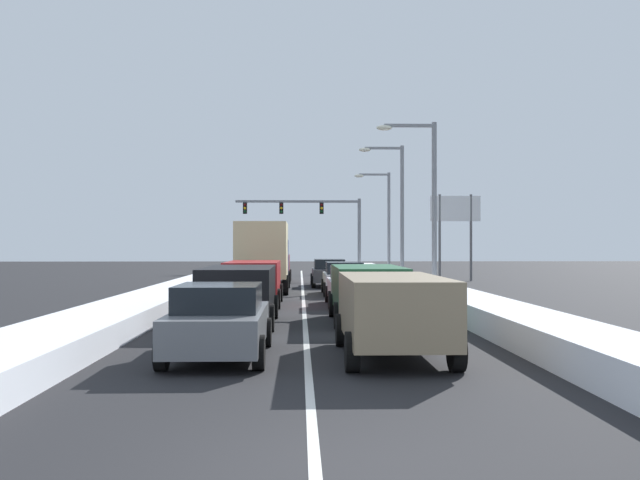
{
  "coord_description": "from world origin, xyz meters",
  "views": [
    {
      "loc": [
        -0.16,
        -7.3,
        2.33
      ],
      "look_at": [
        0.98,
        32.87,
        2.57
      ],
      "focal_mm": 40.65,
      "sensor_mm": 36.0,
      "label": 1
    }
  ],
  "objects_px": {
    "suv_black_center_lane_second": "(239,290)",
    "sedan_silver_right_lane_fourth": "(344,278)",
    "suv_tan_right_lane_nearest": "(393,308)",
    "traffic_light_gantry": "(315,216)",
    "roadside_sign_right": "(455,218)",
    "sedan_white_right_lane_third": "(353,286)",
    "suv_maroon_center_lane_fifth": "(273,266)",
    "sedan_gray_center_lane_nearest": "(219,321)",
    "street_lamp_right_near": "(426,192)",
    "suv_red_center_lane_third": "(253,279)",
    "street_lamp_right_far": "(384,213)",
    "suv_green_right_lane_second": "(368,288)",
    "box_truck_center_lane_fourth": "(263,253)",
    "sedan_charcoal_right_lane_fifth": "(329,273)",
    "street_lamp_right_mid": "(396,201)"
  },
  "relations": [
    {
      "from": "sedan_gray_center_lane_nearest",
      "to": "suv_black_center_lane_second",
      "type": "distance_m",
      "value": 6.11
    },
    {
      "from": "suv_green_right_lane_second",
      "to": "suv_maroon_center_lane_fifth",
      "type": "bearing_deg",
      "value": 99.0
    },
    {
      "from": "street_lamp_right_mid",
      "to": "sedan_silver_right_lane_fourth",
      "type": "bearing_deg",
      "value": -112.03
    },
    {
      "from": "roadside_sign_right",
      "to": "street_lamp_right_mid",
      "type": "bearing_deg",
      "value": -141.52
    },
    {
      "from": "suv_black_center_lane_second",
      "to": "sedan_silver_right_lane_fourth",
      "type": "bearing_deg",
      "value": 72.93
    },
    {
      "from": "suv_black_center_lane_second",
      "to": "suv_tan_right_lane_nearest",
      "type": "bearing_deg",
      "value": -59.2
    },
    {
      "from": "suv_red_center_lane_third",
      "to": "box_truck_center_lane_fourth",
      "type": "height_order",
      "value": "box_truck_center_lane_fourth"
    },
    {
      "from": "suv_tan_right_lane_nearest",
      "to": "suv_green_right_lane_second",
      "type": "xyz_separation_m",
      "value": [
        0.12,
        6.7,
        0.0
      ]
    },
    {
      "from": "sedan_silver_right_lane_fourth",
      "to": "roadside_sign_right",
      "type": "relative_size",
      "value": 0.82
    },
    {
      "from": "street_lamp_right_near",
      "to": "street_lamp_right_mid",
      "type": "relative_size",
      "value": 0.95
    },
    {
      "from": "suv_tan_right_lane_nearest",
      "to": "suv_maroon_center_lane_fifth",
      "type": "height_order",
      "value": "same"
    },
    {
      "from": "sedan_white_right_lane_third",
      "to": "suv_maroon_center_lane_fifth",
      "type": "distance_m",
      "value": 17.51
    },
    {
      "from": "roadside_sign_right",
      "to": "suv_maroon_center_lane_fifth",
      "type": "bearing_deg",
      "value": -174.29
    },
    {
      "from": "sedan_silver_right_lane_fourth",
      "to": "suv_red_center_lane_third",
      "type": "bearing_deg",
      "value": -123.79
    },
    {
      "from": "street_lamp_right_near",
      "to": "street_lamp_right_far",
      "type": "xyz_separation_m",
      "value": [
        0.67,
        21.52,
        -0.03
      ]
    },
    {
      "from": "sedan_white_right_lane_third",
      "to": "roadside_sign_right",
      "type": "bearing_deg",
      "value": 66.72
    },
    {
      "from": "sedan_gray_center_lane_nearest",
      "to": "street_lamp_right_near",
      "type": "height_order",
      "value": "street_lamp_right_near"
    },
    {
      "from": "suv_red_center_lane_third",
      "to": "street_lamp_right_mid",
      "type": "bearing_deg",
      "value": 63.07
    },
    {
      "from": "sedan_white_right_lane_third",
      "to": "suv_red_center_lane_third",
      "type": "distance_m",
      "value": 3.81
    },
    {
      "from": "sedan_gray_center_lane_nearest",
      "to": "box_truck_center_lane_fourth",
      "type": "height_order",
      "value": "box_truck_center_lane_fourth"
    },
    {
      "from": "suv_tan_right_lane_nearest",
      "to": "suv_red_center_lane_third",
      "type": "height_order",
      "value": "same"
    },
    {
      "from": "sedan_silver_right_lane_fourth",
      "to": "traffic_light_gantry",
      "type": "xyz_separation_m",
      "value": [
        -0.71,
        27.74,
        3.96
      ]
    },
    {
      "from": "traffic_light_gantry",
      "to": "roadside_sign_right",
      "type": "distance_m",
      "value": 17.68
    },
    {
      "from": "sedan_gray_center_lane_nearest",
      "to": "suv_green_right_lane_second",
      "type": "bearing_deg",
      "value": 61.11
    },
    {
      "from": "suv_maroon_center_lane_fifth",
      "to": "street_lamp_right_mid",
      "type": "relative_size",
      "value": 0.6
    },
    {
      "from": "sedan_white_right_lane_third",
      "to": "sedan_silver_right_lane_fourth",
      "type": "relative_size",
      "value": 1.0
    },
    {
      "from": "suv_maroon_center_lane_fifth",
      "to": "street_lamp_right_mid",
      "type": "bearing_deg",
      "value": -16.92
    },
    {
      "from": "sedan_silver_right_lane_fourth",
      "to": "suv_red_center_lane_third",
      "type": "relative_size",
      "value": 0.92
    },
    {
      "from": "traffic_light_gantry",
      "to": "street_lamp_right_far",
      "type": "distance_m",
      "value": 9.41
    },
    {
      "from": "suv_green_right_lane_second",
      "to": "sedan_charcoal_right_lane_fifth",
      "type": "height_order",
      "value": "suv_green_right_lane_second"
    },
    {
      "from": "sedan_gray_center_lane_nearest",
      "to": "street_lamp_right_near",
      "type": "relative_size",
      "value": 0.59
    },
    {
      "from": "sedan_charcoal_right_lane_fifth",
      "to": "roadside_sign_right",
      "type": "bearing_deg",
      "value": 34.56
    },
    {
      "from": "sedan_silver_right_lane_fourth",
      "to": "street_lamp_right_mid",
      "type": "bearing_deg",
      "value": 67.97
    },
    {
      "from": "sedan_charcoal_right_lane_fifth",
      "to": "street_lamp_right_mid",
      "type": "xyz_separation_m",
      "value": [
        4.03,
        2.33,
        4.1
      ]
    },
    {
      "from": "suv_black_center_lane_second",
      "to": "street_lamp_right_far",
      "type": "xyz_separation_m",
      "value": [
        7.95,
        32.07,
        3.58
      ]
    },
    {
      "from": "sedan_gray_center_lane_nearest",
      "to": "box_truck_center_lane_fourth",
      "type": "distance_m",
      "value": 20.68
    },
    {
      "from": "sedan_charcoal_right_lane_fifth",
      "to": "street_lamp_right_near",
      "type": "relative_size",
      "value": 0.59
    },
    {
      "from": "sedan_charcoal_right_lane_fifth",
      "to": "suv_black_center_lane_second",
      "type": "distance_m",
      "value": 19.29
    },
    {
      "from": "suv_tan_right_lane_nearest",
      "to": "street_lamp_right_near",
      "type": "distance_m",
      "value": 17.47
    },
    {
      "from": "suv_green_right_lane_second",
      "to": "street_lamp_right_near",
      "type": "height_order",
      "value": "street_lamp_right_near"
    },
    {
      "from": "sedan_silver_right_lane_fourth",
      "to": "sedan_charcoal_right_lane_fifth",
      "type": "bearing_deg",
      "value": 93.67
    },
    {
      "from": "suv_red_center_lane_third",
      "to": "street_lamp_right_mid",
      "type": "relative_size",
      "value": 0.6
    },
    {
      "from": "street_lamp_right_far",
      "to": "sedan_silver_right_lane_fourth",
      "type": "bearing_deg",
      "value": -101.89
    },
    {
      "from": "sedan_white_right_lane_third",
      "to": "street_lamp_right_far",
      "type": "distance_m",
      "value": 26.3
    },
    {
      "from": "sedan_silver_right_lane_fourth",
      "to": "traffic_light_gantry",
      "type": "bearing_deg",
      "value": 91.47
    },
    {
      "from": "sedan_white_right_lane_third",
      "to": "roadside_sign_right",
      "type": "relative_size",
      "value": 0.82
    },
    {
      "from": "sedan_gray_center_lane_nearest",
      "to": "traffic_light_gantry",
      "type": "xyz_separation_m",
      "value": [
        2.98,
        46.23,
        3.96
      ]
    },
    {
      "from": "sedan_charcoal_right_lane_fifth",
      "to": "traffic_light_gantry",
      "type": "height_order",
      "value": "traffic_light_gantry"
    },
    {
      "from": "box_truck_center_lane_fourth",
      "to": "sedan_white_right_lane_third",
      "type": "bearing_deg",
      "value": -65.04
    },
    {
      "from": "sedan_white_right_lane_third",
      "to": "box_truck_center_lane_fourth",
      "type": "distance_m",
      "value": 9.06
    }
  ]
}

